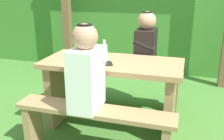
{
  "coord_description": "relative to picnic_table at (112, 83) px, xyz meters",
  "views": [
    {
      "loc": [
        0.72,
        -2.41,
        1.47
      ],
      "look_at": [
        0.0,
        0.0,
        0.64
      ],
      "focal_mm": 41.88,
      "sensor_mm": 36.0,
      "label": 1
    }
  ],
  "objects": [
    {
      "name": "hedge_backdrop",
      "position": [
        0.0,
        2.28,
        0.51
      ],
      "size": [
        6.4,
        0.71,
        2.03
      ],
      "primitive_type": "cube",
      "color": "#3B7B2B",
      "rests_on": "ground_plane"
    },
    {
      "name": "picnic_table",
      "position": [
        0.0,
        0.0,
        0.0
      ],
      "size": [
        1.4,
        0.64,
        0.74
      ],
      "color": "#9E7A51",
      "rests_on": "ground_plane"
    },
    {
      "name": "bottle_left",
      "position": [
        -0.07,
        -0.04,
        0.33
      ],
      "size": [
        0.06,
        0.06,
        0.22
      ],
      "color": "silver",
      "rests_on": "picnic_table"
    },
    {
      "name": "bench_near",
      "position": [
        0.0,
        -0.53,
        -0.17
      ],
      "size": [
        1.4,
        0.24,
        0.46
      ],
      "color": "#9E7A51",
      "rests_on": "ground_plane"
    },
    {
      "name": "ground_plane",
      "position": [
        0.0,
        0.0,
        -0.5
      ],
      "size": [
        12.0,
        12.0,
        0.0
      ],
      "primitive_type": "plane",
      "color": "#41772E"
    },
    {
      "name": "drinking_glass",
      "position": [
        -0.15,
        -0.1,
        0.28
      ],
      "size": [
        0.07,
        0.07,
        0.08
      ],
      "primitive_type": "cylinder",
      "color": "silver",
      "rests_on": "picnic_table"
    },
    {
      "name": "bench_far",
      "position": [
        0.0,
        0.53,
        -0.17
      ],
      "size": [
        1.4,
        0.24,
        0.46
      ],
      "color": "#9E7A51",
      "rests_on": "ground_plane"
    },
    {
      "name": "person_white_shirt",
      "position": [
        -0.06,
        -0.53,
        0.29
      ],
      "size": [
        0.25,
        0.35,
        0.72
      ],
      "color": "white",
      "rests_on": "bench_near"
    },
    {
      "name": "cell_phone",
      "position": [
        -0.01,
        -0.11,
        0.24
      ],
      "size": [
        0.12,
        0.16,
        0.01
      ],
      "primitive_type": "cube",
      "rotation": [
        0.0,
        0.0,
        0.43
      ],
      "color": "black",
      "rests_on": "picnic_table"
    },
    {
      "name": "pergola_post_left",
      "position": [
        -1.26,
        1.59,
        0.56
      ],
      "size": [
        0.12,
        0.12,
        2.13
      ],
      "primitive_type": "cube",
      "color": "brown",
      "rests_on": "ground_plane"
    },
    {
      "name": "person_black_coat",
      "position": [
        0.25,
        0.53,
        0.29
      ],
      "size": [
        0.25,
        0.35,
        0.72
      ],
      "color": "black",
      "rests_on": "bench_far"
    }
  ]
}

